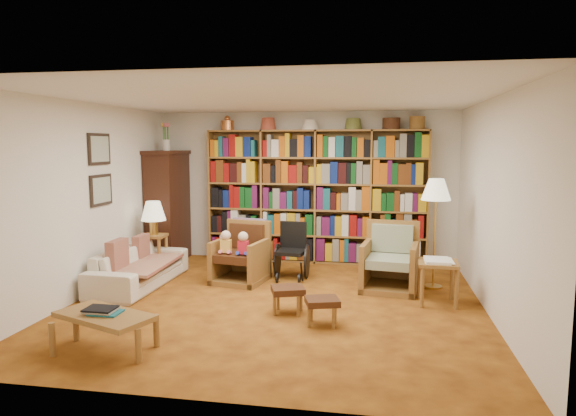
% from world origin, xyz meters
% --- Properties ---
extents(floor, '(5.00, 5.00, 0.00)m').
position_xyz_m(floor, '(0.00, 0.00, 0.00)').
color(floor, '#9E5D18').
rests_on(floor, ground).
extents(ceiling, '(5.00, 5.00, 0.00)m').
position_xyz_m(ceiling, '(0.00, 0.00, 2.50)').
color(ceiling, silver).
rests_on(ceiling, wall_back).
extents(wall_back, '(5.00, 0.00, 5.00)m').
position_xyz_m(wall_back, '(0.00, 2.50, 1.25)').
color(wall_back, white).
rests_on(wall_back, floor).
extents(wall_front, '(5.00, 0.00, 5.00)m').
position_xyz_m(wall_front, '(0.00, -2.50, 1.25)').
color(wall_front, white).
rests_on(wall_front, floor).
extents(wall_left, '(0.00, 5.00, 5.00)m').
position_xyz_m(wall_left, '(-2.50, 0.00, 1.25)').
color(wall_left, white).
rests_on(wall_left, floor).
extents(wall_right, '(0.00, 5.00, 5.00)m').
position_xyz_m(wall_right, '(2.50, 0.00, 1.25)').
color(wall_right, white).
rests_on(wall_right, floor).
extents(bookshelf, '(3.60, 0.30, 2.42)m').
position_xyz_m(bookshelf, '(0.20, 2.33, 1.17)').
color(bookshelf, brown).
rests_on(bookshelf, floor).
extents(curio_cabinet, '(0.50, 0.95, 2.40)m').
position_xyz_m(curio_cabinet, '(-2.25, 2.00, 0.95)').
color(curio_cabinet, '#34180E').
rests_on(curio_cabinet, floor).
extents(framed_pictures, '(0.03, 0.52, 0.97)m').
position_xyz_m(framed_pictures, '(-2.48, 0.30, 1.62)').
color(framed_pictures, black).
rests_on(framed_pictures, wall_left).
extents(sofa, '(1.83, 0.75, 0.53)m').
position_xyz_m(sofa, '(-2.05, 0.46, 0.26)').
color(sofa, beige).
rests_on(sofa, floor).
extents(sofa_throw, '(0.77, 1.38, 0.04)m').
position_xyz_m(sofa_throw, '(-2.00, 0.46, 0.30)').
color(sofa_throw, beige).
rests_on(sofa_throw, sofa).
extents(cushion_left, '(0.12, 0.36, 0.36)m').
position_xyz_m(cushion_left, '(-2.18, 0.81, 0.45)').
color(cushion_left, maroon).
rests_on(cushion_left, sofa).
extents(cushion_right, '(0.14, 0.42, 0.41)m').
position_xyz_m(cushion_right, '(-2.18, 0.11, 0.45)').
color(cushion_right, maroon).
rests_on(cushion_right, sofa).
extents(side_table_lamp, '(0.36, 0.36, 0.59)m').
position_xyz_m(side_table_lamp, '(-2.15, 1.20, 0.41)').
color(side_table_lamp, brown).
rests_on(side_table_lamp, floor).
extents(table_lamp, '(0.38, 0.38, 0.51)m').
position_xyz_m(table_lamp, '(-2.15, 1.20, 0.94)').
color(table_lamp, '#B78B3A').
rests_on(table_lamp, side_table_lamp).
extents(armchair_leather, '(0.81, 0.84, 0.87)m').
position_xyz_m(armchair_leather, '(-0.71, 0.98, 0.36)').
color(armchair_leather, brown).
rests_on(armchair_leather, floor).
extents(armchair_sage, '(0.83, 0.85, 0.91)m').
position_xyz_m(armchair_sage, '(1.39, 0.93, 0.35)').
color(armchair_sage, brown).
rests_on(armchair_sage, floor).
extents(wheelchair, '(0.47, 0.66, 0.82)m').
position_xyz_m(wheelchair, '(-0.02, 1.27, 0.37)').
color(wheelchair, black).
rests_on(wheelchair, floor).
extents(floor_lamp, '(0.40, 0.40, 1.50)m').
position_xyz_m(floor_lamp, '(1.98, 1.06, 1.30)').
color(floor_lamp, '#B78B3A').
rests_on(floor_lamp, floor).
extents(side_table_papers, '(0.50, 0.50, 0.56)m').
position_xyz_m(side_table_papers, '(1.96, 0.33, 0.44)').
color(side_table_papers, brown).
rests_on(side_table_papers, floor).
extents(footstool_a, '(0.45, 0.42, 0.32)m').
position_xyz_m(footstool_a, '(0.20, -0.35, 0.26)').
color(footstool_a, '#431E12').
rests_on(footstool_a, floor).
extents(footstool_b, '(0.43, 0.39, 0.30)m').
position_xyz_m(footstool_b, '(0.64, -0.67, 0.25)').
color(footstool_b, '#431E12').
rests_on(footstool_b, floor).
extents(coffee_table, '(1.05, 0.79, 0.43)m').
position_xyz_m(coffee_table, '(-1.32, -1.75, 0.33)').
color(coffee_table, brown).
rests_on(coffee_table, floor).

